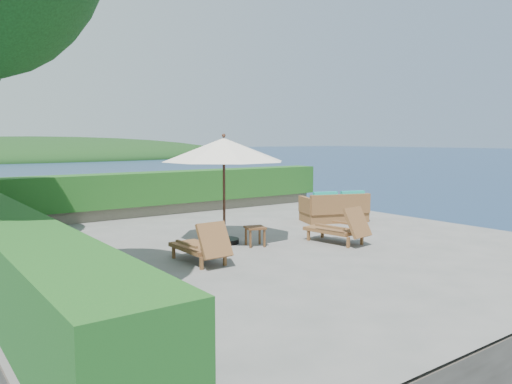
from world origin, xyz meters
TOP-DOWN VIEW (x-y plane):
  - ground at (0.00, 0.00)m, footprint 12.00×12.00m
  - foundation at (0.00, 0.00)m, footprint 12.00×12.00m
  - ocean at (0.00, 0.00)m, footprint 600.00×600.00m
  - offshore_island at (25.00, 140.00)m, footprint 126.00×57.60m
  - planter_wall_far at (0.00, 5.60)m, footprint 12.00×0.60m
  - hedge_far at (0.00, 5.60)m, footprint 12.40×0.90m
  - patio_umbrella at (-0.74, 0.60)m, footprint 3.52×3.52m
  - lounge_left at (-2.10, -0.72)m, footprint 0.68×1.47m
  - lounge_right at (1.37, -0.98)m, footprint 0.83×1.58m
  - side_table at (-0.36, -0.07)m, footprint 0.52×0.52m
  - wicker_loveseat at (3.48, 1.28)m, footprint 2.05×1.51m

SIDE VIEW (x-z plane):
  - offshore_island at x=25.00m, z-range -9.30..3.30m
  - ocean at x=0.00m, z-range -3.00..-3.00m
  - foundation at x=0.00m, z-range -3.05..-0.05m
  - ground at x=0.00m, z-range 0.00..0.00m
  - planter_wall_far at x=0.00m, z-range 0.00..0.36m
  - wicker_loveseat at x=3.48m, z-range -0.10..0.81m
  - lounge_left at x=-2.10m, z-range -0.07..0.78m
  - side_table at x=-0.36m, z-range 0.14..0.59m
  - lounge_right at x=1.37m, z-range -0.07..0.80m
  - hedge_far at x=0.00m, z-range 0.35..1.35m
  - patio_umbrella at x=-0.74m, z-range 0.86..3.36m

